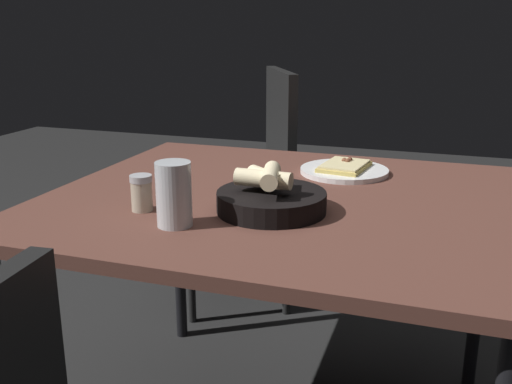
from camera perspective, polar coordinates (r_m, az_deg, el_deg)
name	(u,v)px	position (r m, az deg, el deg)	size (l,w,h in m)	color
dining_table	(281,217)	(1.48, 2.47, -2.45)	(1.00, 1.15, 0.73)	brown
pizza_plate	(344,170)	(1.69, 8.58, 2.17)	(0.25, 0.25, 0.04)	white
bread_basket	(271,198)	(1.33, 1.48, -0.59)	(0.25, 0.25, 0.11)	black
beer_glass	(174,198)	(1.25, -7.98, -0.59)	(0.08, 0.08, 0.14)	silver
pepper_shaker	(142,195)	(1.36, -11.06, -0.28)	(0.05, 0.05, 0.08)	#BFB299
chair_far	(253,174)	(2.40, -0.25, 1.78)	(0.60, 0.60, 0.96)	#282828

